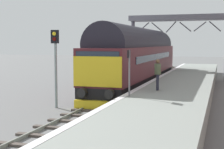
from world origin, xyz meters
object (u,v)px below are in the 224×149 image
(signal_post_mid, at_px, (133,46))
(waiting_passenger, at_px, (158,72))
(platform_number_sign, at_px, (129,66))
(signal_post_near, at_px, (56,59))
(diesel_locomotive, at_px, (139,56))

(signal_post_mid, height_order, waiting_passenger, signal_post_mid)
(waiting_passenger, bearing_deg, platform_number_sign, 155.84)
(signal_post_near, relative_size, waiting_passenger, 2.55)
(diesel_locomotive, xyz_separation_m, waiting_passenger, (2.90, -7.83, -0.49))
(signal_post_near, distance_m, signal_post_mid, 16.64)
(platform_number_sign, xyz_separation_m, waiting_passenger, (0.91, 2.42, -0.43))
(platform_number_sign, distance_m, waiting_passenger, 2.62)
(diesel_locomotive, height_order, signal_post_mid, signal_post_mid)
(diesel_locomotive, height_order, waiting_passenger, diesel_locomotive)
(diesel_locomotive, bearing_deg, signal_post_near, -104.41)
(signal_post_near, xyz_separation_m, waiting_passenger, (5.27, 1.36, -0.63))
(diesel_locomotive, bearing_deg, platform_number_sign, -78.98)
(diesel_locomotive, distance_m, waiting_passenger, 8.37)
(signal_post_mid, distance_m, waiting_passenger, 16.20)
(diesel_locomotive, xyz_separation_m, signal_post_near, (-2.36, -9.20, 0.14))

